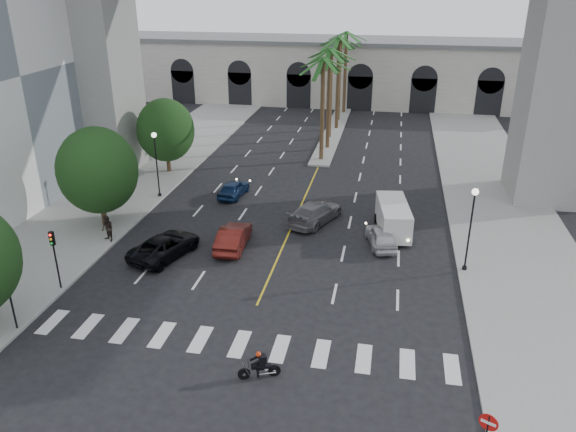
% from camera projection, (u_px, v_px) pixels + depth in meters
% --- Properties ---
extents(ground, '(140.00, 140.00, 0.00)m').
position_uv_depth(ground, '(247.00, 326.00, 28.57)').
color(ground, black).
rests_on(ground, ground).
extents(sidewalk_left, '(8.00, 100.00, 0.15)m').
position_uv_depth(sidewalk_left, '(112.00, 198.00, 44.63)').
color(sidewalk_left, gray).
rests_on(sidewalk_left, ground).
extents(sidewalk_right, '(8.00, 100.00, 0.15)m').
position_uv_depth(sidewalk_right, '(507.00, 228.00, 39.48)').
color(sidewalk_right, gray).
rests_on(sidewalk_right, ground).
extents(median, '(2.00, 24.00, 0.20)m').
position_uv_depth(median, '(333.00, 133.00, 62.77)').
color(median, gray).
rests_on(median, ground).
extents(pier_building, '(71.00, 10.50, 8.50)m').
position_uv_depth(pier_building, '(348.00, 71.00, 76.43)').
color(pier_building, silver).
rests_on(pier_building, ground).
extents(palm_a, '(3.20, 3.20, 10.30)m').
position_uv_depth(palm_a, '(323.00, 63.00, 50.18)').
color(palm_a, '#47331E').
rests_on(palm_a, ground).
extents(palm_b, '(3.20, 3.20, 10.60)m').
position_uv_depth(palm_b, '(330.00, 54.00, 53.66)').
color(palm_b, '#47331E').
rests_on(palm_b, ground).
extents(palm_c, '(3.20, 3.20, 10.10)m').
position_uv_depth(palm_c, '(332.00, 54.00, 57.49)').
color(palm_c, '#47331E').
rests_on(palm_c, ground).
extents(palm_d, '(3.20, 3.20, 10.90)m').
position_uv_depth(palm_d, '(339.00, 42.00, 60.75)').
color(palm_d, '#47331E').
rests_on(palm_d, ground).
extents(palm_e, '(3.20, 3.20, 10.40)m').
position_uv_depth(palm_e, '(341.00, 42.00, 64.58)').
color(palm_e, '#47331E').
rests_on(palm_e, ground).
extents(palm_f, '(3.20, 3.20, 10.70)m').
position_uv_depth(palm_f, '(347.00, 36.00, 68.02)').
color(palm_f, '#47331E').
rests_on(palm_f, ground).
extents(street_tree_mid, '(5.44, 5.44, 7.21)m').
position_uv_depth(street_tree_mid, '(98.00, 170.00, 38.14)').
color(street_tree_mid, '#382616').
rests_on(street_tree_mid, ground).
extents(street_tree_far, '(5.04, 5.04, 6.68)m').
position_uv_depth(street_tree_far, '(166.00, 130.00, 49.07)').
color(street_tree_far, '#382616').
rests_on(street_tree_far, ground).
extents(lamp_post_left_far, '(0.40, 0.40, 5.35)m').
position_uv_depth(lamp_post_left_far, '(156.00, 159.00, 43.66)').
color(lamp_post_left_far, black).
rests_on(lamp_post_left_far, ground).
extents(lamp_post_right, '(0.40, 0.40, 5.35)m').
position_uv_depth(lamp_post_right, '(471.00, 223.00, 32.54)').
color(lamp_post_right, black).
rests_on(lamp_post_right, ground).
extents(traffic_signal_near, '(0.25, 0.18, 3.65)m').
position_uv_depth(traffic_signal_near, '(8.00, 287.00, 27.26)').
color(traffic_signal_near, black).
rests_on(traffic_signal_near, ground).
extents(traffic_signal_far, '(0.25, 0.18, 3.65)m').
position_uv_depth(traffic_signal_far, '(54.00, 251.00, 30.86)').
color(traffic_signal_far, black).
rests_on(traffic_signal_far, ground).
extents(motorcycle_rider, '(1.83, 0.79, 1.39)m').
position_uv_depth(motorcycle_rider, '(260.00, 366.00, 24.73)').
color(motorcycle_rider, black).
rests_on(motorcycle_rider, ground).
extents(car_a, '(2.49, 4.19, 1.34)m').
position_uv_depth(car_a, '(381.00, 236.00, 36.77)').
color(car_a, '#B8B8BD').
rests_on(car_a, ground).
extents(car_b, '(1.78, 4.62, 1.50)m').
position_uv_depth(car_b, '(233.00, 237.00, 36.49)').
color(car_b, '#571611').
rests_on(car_b, ground).
extents(car_c, '(3.88, 5.66, 1.44)m').
position_uv_depth(car_c, '(165.00, 246.00, 35.41)').
color(car_c, black).
rests_on(car_c, ground).
extents(car_d, '(3.95, 5.68, 1.53)m').
position_uv_depth(car_d, '(315.00, 212.00, 40.22)').
color(car_d, slate).
rests_on(car_d, ground).
extents(car_e, '(1.95, 4.05, 1.33)m').
position_uv_depth(car_e, '(234.00, 189.00, 44.93)').
color(car_e, '#0E2143').
rests_on(car_e, ground).
extents(cargo_van, '(2.65, 5.31, 2.17)m').
position_uv_depth(cargo_van, '(393.00, 217.00, 38.30)').
color(cargo_van, silver).
rests_on(cargo_van, ground).
extents(pedestrian_b, '(1.08, 1.01, 1.78)m').
position_uv_depth(pedestrian_b, '(108.00, 229.00, 37.03)').
color(pedestrian_b, black).
rests_on(pedestrian_b, sidewalk_left).
extents(do_not_enter_sign, '(0.63, 0.32, 2.77)m').
position_uv_depth(do_not_enter_sign, '(487.00, 432.00, 19.34)').
color(do_not_enter_sign, black).
rests_on(do_not_enter_sign, ground).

